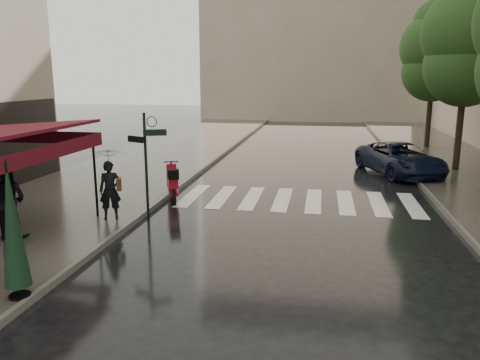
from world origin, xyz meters
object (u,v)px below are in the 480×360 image
(parked_car, at_px, (400,159))
(pedestrian_with_umbrella, at_px, (109,162))
(pedestrian_terrace, at_px, (8,200))
(scooter, at_px, (173,184))
(parasol_back, at_px, (12,226))

(parked_car, bearing_deg, pedestrian_with_umbrella, -156.71)
(pedestrian_with_umbrella, distance_m, pedestrian_terrace, 2.72)
(pedestrian_with_umbrella, distance_m, scooter, 3.07)
(parked_car, bearing_deg, scooter, -164.10)
(pedestrian_terrace, distance_m, parked_car, 15.13)
(pedestrian_terrace, height_order, parked_car, pedestrian_terrace)
(pedestrian_with_umbrella, bearing_deg, pedestrian_terrace, -155.29)
(pedestrian_terrace, distance_m, scooter, 5.38)
(pedestrian_terrace, bearing_deg, parked_car, -139.37)
(scooter, bearing_deg, pedestrian_terrace, -142.29)
(pedestrian_with_umbrella, height_order, pedestrian_terrace, pedestrian_with_umbrella)
(pedestrian_terrace, height_order, parasol_back, parasol_back)
(pedestrian_terrace, relative_size, parasol_back, 0.76)
(parked_car, bearing_deg, pedestrian_terrace, -156.04)
(scooter, xyz_separation_m, parked_car, (8.17, 5.88, 0.11))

